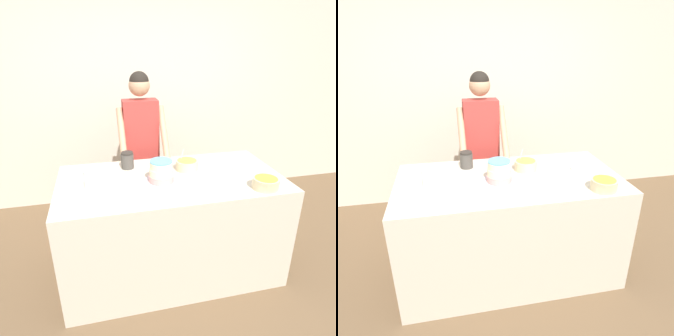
# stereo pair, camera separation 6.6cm
# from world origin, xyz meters

# --- Properties ---
(ground_plane) EXTENTS (14.00, 14.00, 0.00)m
(ground_plane) POSITION_xyz_m (0.00, 0.00, 0.00)
(ground_plane) COLOR brown
(wall_back) EXTENTS (10.00, 0.05, 2.60)m
(wall_back) POSITION_xyz_m (0.00, 2.00, 1.30)
(wall_back) COLOR beige
(wall_back) RESTS_ON ground_plane
(counter) EXTENTS (1.83, 0.94, 0.92)m
(counter) POSITION_xyz_m (0.00, 0.47, 0.46)
(counter) COLOR beige
(counter) RESTS_ON ground_plane
(person_baker) EXTENTS (0.47, 0.46, 1.70)m
(person_baker) POSITION_xyz_m (-0.14, 1.19, 1.05)
(person_baker) COLOR #2D2D38
(person_baker) RESTS_ON ground_plane
(cake) EXTENTS (0.30, 0.30, 0.19)m
(cake) POSITION_xyz_m (-0.10, 0.41, 1.00)
(cake) COLOR silver
(cake) RESTS_ON counter
(frosting_bowl_olive) EXTENTS (0.19, 0.19, 0.17)m
(frosting_bowl_olive) POSITION_xyz_m (0.17, 0.61, 0.97)
(frosting_bowl_olive) COLOR beige
(frosting_bowl_olive) RESTS_ON counter
(frosting_bowl_orange) EXTENTS (0.20, 0.20, 0.09)m
(frosting_bowl_orange) POSITION_xyz_m (0.65, 0.12, 0.97)
(frosting_bowl_orange) COLOR beige
(frosting_bowl_orange) RESTS_ON counter
(drinking_glass) EXTENTS (0.07, 0.07, 0.14)m
(drinking_glass) POSITION_xyz_m (-0.65, 0.43, 0.99)
(drinking_glass) COLOR silver
(drinking_glass) RESTS_ON counter
(ceramic_plate) EXTENTS (0.26, 0.26, 0.01)m
(ceramic_plate) POSITION_xyz_m (0.69, 0.51, 0.92)
(ceramic_plate) COLOR white
(ceramic_plate) RESTS_ON counter
(stoneware_jar) EXTENTS (0.11, 0.11, 0.15)m
(stoneware_jar) POSITION_xyz_m (-0.33, 0.76, 0.99)
(stoneware_jar) COLOR #4C4742
(stoneware_jar) RESTS_ON counter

